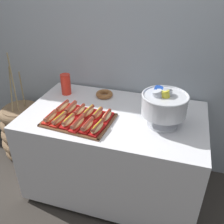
# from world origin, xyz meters

# --- Properties ---
(ground_plane) EXTENTS (10.00, 10.00, 0.00)m
(ground_plane) POSITION_xyz_m (0.00, 0.00, 0.00)
(ground_plane) COLOR #38332D
(back_wall) EXTENTS (6.00, 0.10, 2.60)m
(back_wall) POSITION_xyz_m (0.00, 0.49, 1.30)
(back_wall) COLOR #9EA8B2
(back_wall) RESTS_ON ground_plane
(buffet_table) EXTENTS (1.39, 0.83, 0.76)m
(buffet_table) POSITION_xyz_m (0.00, 0.00, 0.40)
(buffet_table) COLOR silver
(buffet_table) RESTS_ON ground_plane
(floor_vase) EXTENTS (0.49, 0.49, 1.11)m
(floor_vase) POSITION_xyz_m (-1.02, 0.17, 0.26)
(floor_vase) COLOR #896B4C
(floor_vase) RESTS_ON ground_plane
(serving_tray) EXTENTS (0.51, 0.40, 0.01)m
(serving_tray) POSITION_xyz_m (-0.22, -0.17, 0.76)
(serving_tray) COLOR brown
(serving_tray) RESTS_ON buffet_table
(hot_dog_0) EXTENTS (0.07, 0.16, 0.06)m
(hot_dog_0) POSITION_xyz_m (-0.42, -0.24, 0.79)
(hot_dog_0) COLOR red
(hot_dog_0) RESTS_ON serving_tray
(hot_dog_1) EXTENTS (0.08, 0.18, 0.06)m
(hot_dog_1) POSITION_xyz_m (-0.34, -0.24, 0.79)
(hot_dog_1) COLOR red
(hot_dog_1) RESTS_ON serving_tray
(hot_dog_2) EXTENTS (0.08, 0.16, 0.06)m
(hot_dog_2) POSITION_xyz_m (-0.27, -0.25, 0.79)
(hot_dog_2) COLOR #B21414
(hot_dog_2) RESTS_ON serving_tray
(hot_dog_3) EXTENTS (0.07, 0.19, 0.06)m
(hot_dog_3) POSITION_xyz_m (-0.19, -0.26, 0.79)
(hot_dog_3) COLOR red
(hot_dog_3) RESTS_ON serving_tray
(hot_dog_4) EXTENTS (0.08, 0.16, 0.06)m
(hot_dog_4) POSITION_xyz_m (-0.12, -0.26, 0.79)
(hot_dog_4) COLOR #B21414
(hot_dog_4) RESTS_ON serving_tray
(hot_dog_5) EXTENTS (0.08, 0.17, 0.06)m
(hot_dog_5) POSITION_xyz_m (-0.04, -0.27, 0.79)
(hot_dog_5) COLOR #B21414
(hot_dog_5) RESTS_ON serving_tray
(hot_dog_6) EXTENTS (0.08, 0.18, 0.06)m
(hot_dog_6) POSITION_xyz_m (-0.40, -0.07, 0.79)
(hot_dog_6) COLOR red
(hot_dog_6) RESTS_ON serving_tray
(hot_dog_7) EXTENTS (0.07, 0.18, 0.07)m
(hot_dog_7) POSITION_xyz_m (-0.33, -0.08, 0.79)
(hot_dog_7) COLOR red
(hot_dog_7) RESTS_ON serving_tray
(hot_dog_8) EXTENTS (0.08, 0.16, 0.06)m
(hot_dog_8) POSITION_xyz_m (-0.25, -0.08, 0.79)
(hot_dog_8) COLOR #B21414
(hot_dog_8) RESTS_ON serving_tray
(hot_dog_9) EXTENTS (0.08, 0.17, 0.06)m
(hot_dog_9) POSITION_xyz_m (-0.18, -0.09, 0.79)
(hot_dog_9) COLOR #B21414
(hot_dog_9) RESTS_ON serving_tray
(hot_dog_10) EXTENTS (0.07, 0.16, 0.06)m
(hot_dog_10) POSITION_xyz_m (-0.10, -0.10, 0.79)
(hot_dog_10) COLOR red
(hot_dog_10) RESTS_ON serving_tray
(hot_dog_11) EXTENTS (0.07, 0.17, 0.06)m
(hot_dog_11) POSITION_xyz_m (-0.03, -0.10, 0.79)
(hot_dog_11) COLOR #B21414
(hot_dog_11) RESTS_ON serving_tray
(punch_bowl) EXTENTS (0.32, 0.32, 0.29)m
(punch_bowl) POSITION_xyz_m (0.37, -0.04, 0.92)
(punch_bowl) COLOR silver
(punch_bowl) RESTS_ON buffet_table
(cup_stack) EXTENTS (0.09, 0.09, 0.18)m
(cup_stack) POSITION_xyz_m (-0.51, 0.21, 0.85)
(cup_stack) COLOR red
(cup_stack) RESTS_ON buffet_table
(donut) EXTENTS (0.15, 0.15, 0.04)m
(donut) POSITION_xyz_m (-0.17, 0.26, 0.78)
(donut) COLOR brown
(donut) RESTS_ON buffet_table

